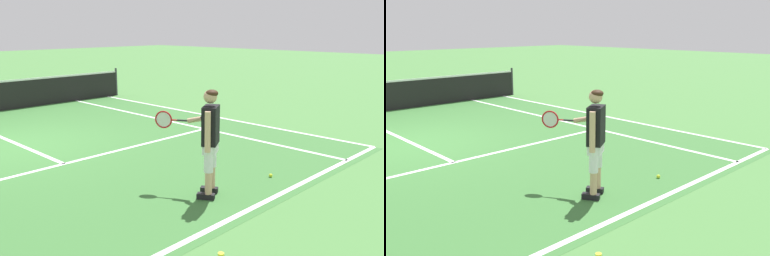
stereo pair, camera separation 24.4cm
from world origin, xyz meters
The scene contains 9 objects.
ground_plane centered at (0.00, 0.00, 0.00)m, with size 80.00×80.00×0.00m, color #477F3D.
court_inner_surface centered at (0.00, -0.79, 0.00)m, with size 10.98×10.72×0.00m, color #387033.
line_baseline centered at (0.00, -5.95, 0.00)m, with size 10.98×0.10×0.01m, color white.
line_service centered at (0.00, -2.03, 0.00)m, with size 8.23×0.10×0.01m, color white.
line_centre_service centered at (0.00, 1.17, 0.00)m, with size 0.10×6.40×0.01m, color white.
line_singles_right centered at (4.12, -0.79, 0.00)m, with size 0.10×10.32×0.01m, color white.
line_doubles_right centered at (5.49, -0.79, 0.00)m, with size 0.10×10.32×0.01m, color white.
tennis_player centered at (0.79, -5.15, 0.99)m, with size 0.55×1.22×1.71m.
tennis_ball_near_feet centered at (2.20, -5.38, 0.03)m, with size 0.07×0.07×0.07m, color #CCE02D.
Camera 2 is at (-3.78, -9.54, 2.62)m, focal length 39.60 mm.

